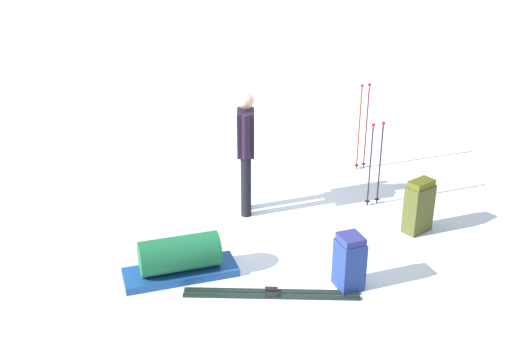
{
  "coord_description": "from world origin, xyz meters",
  "views": [
    {
      "loc": [
        1.02,
        7.41,
        3.95
      ],
      "look_at": [
        0.0,
        0.0,
        0.7
      ],
      "focal_mm": 43.86,
      "sensor_mm": 36.0,
      "label": 1
    }
  ],
  "objects": [
    {
      "name": "backpack_large_dark",
      "position": [
        -2.0,
        0.67,
        0.35
      ],
      "size": [
        0.43,
        0.37,
        0.71
      ],
      "color": "#45491F",
      "rests_on": "ground_plane"
    },
    {
      "name": "ground_plane",
      "position": [
        0.0,
        0.0,
        0.0
      ],
      "size": [
        80.0,
        80.0,
        0.0
      ],
      "primitive_type": "plane",
      "color": "white"
    },
    {
      "name": "ski_pair_near",
      "position": [
        0.08,
        1.82,
        0.01
      ],
      "size": [
        1.91,
        0.49,
        0.05
      ],
      "color": "black",
      "rests_on": "ground_plane"
    },
    {
      "name": "skier_standing",
      "position": [
        0.11,
        -0.16,
        0.95
      ],
      "size": [
        0.26,
        0.57,
        1.7
      ],
      "color": "black",
      "rests_on": "ground_plane"
    },
    {
      "name": "gear_sled",
      "position": [
        1.05,
        1.31,
        0.22
      ],
      "size": [
        1.34,
        0.66,
        0.49
      ],
      "color": "#1A478E",
      "rests_on": "ground_plane"
    },
    {
      "name": "ski_poles_planted_near",
      "position": [
        -1.87,
        -1.41,
        0.77
      ],
      "size": [
        0.2,
        0.11,
        1.39
      ],
      "color": "maroon",
      "rests_on": "ground_plane"
    },
    {
      "name": "ski_poles_planted_far",
      "position": [
        -1.67,
        -0.14,
        0.68
      ],
      "size": [
        0.22,
        0.12,
        1.22
      ],
      "color": "black",
      "rests_on": "ground_plane"
    },
    {
      "name": "backpack_bright",
      "position": [
        -0.78,
        1.78,
        0.31
      ],
      "size": [
        0.32,
        0.35,
        0.64
      ],
      "color": "navy",
      "rests_on": "ground_plane"
    }
  ]
}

